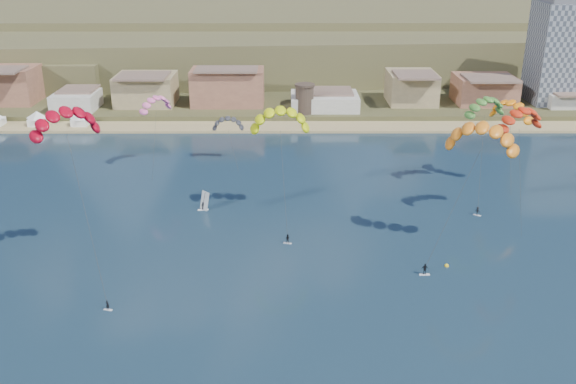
{
  "coord_description": "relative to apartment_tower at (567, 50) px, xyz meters",
  "views": [
    {
      "loc": [
        -0.23,
        -68.56,
        50.27
      ],
      "look_at": [
        0.0,
        32.0,
        10.0
      ],
      "focal_mm": 40.08,
      "sensor_mm": 36.0,
      "label": 1
    }
  ],
  "objects": [
    {
      "name": "distant_kite_orange",
      "position": [
        -38.05,
        -65.4,
        -0.91
      ],
      "size": [
        9.6,
        10.14,
        20.09
      ],
      "color": "#262626",
      "rests_on": "ground"
    },
    {
      "name": "foothills",
      "position": [
        -62.61,
        104.47,
        -8.74
      ],
      "size": [
        940.0,
        210.0,
        18.0
      ],
      "color": "brown",
      "rests_on": "ground"
    },
    {
      "name": "kitesurfer_red",
      "position": [
        -117.81,
        -105.05,
        7.67
      ],
      "size": [
        13.11,
        17.06,
        29.18
      ],
      "color": "silver",
      "rests_on": "ground"
    },
    {
      "name": "distant_kite_dark",
      "position": [
        -98.98,
        -51.0,
        -7.9
      ],
      "size": [
        7.88,
        5.7,
        13.2
      ],
      "color": "#262626",
      "rests_on": "ground"
    },
    {
      "name": "kitesurfer_orange",
      "position": [
        -53.49,
        -96.62,
        2.82
      ],
      "size": [
        17.34,
        15.27,
        25.17
      ],
      "color": "silver",
      "rests_on": "ground"
    },
    {
      "name": "ground",
      "position": [
        -85.0,
        -128.0,
        -17.82
      ],
      "size": [
        2400.0,
        2400.0,
        0.0
      ],
      "primitive_type": "plane",
      "color": "#0D1F2F",
      "rests_on": "ground"
    },
    {
      "name": "kitesurfer_yellow",
      "position": [
        -86.4,
        -83.14,
        1.97
      ],
      "size": [
        11.83,
        15.43,
        23.69
      ],
      "color": "silver",
      "rests_on": "ground"
    },
    {
      "name": "watchtower",
      "position": [
        -80.0,
        -14.0,
        -11.45
      ],
      "size": [
        5.82,
        5.82,
        8.6
      ],
      "color": "#47382D",
      "rests_on": "ground"
    },
    {
      "name": "distant_kite_pink",
      "position": [
        -114.29,
        -57.1,
        -1.66
      ],
      "size": [
        7.85,
        8.38,
        18.94
      ],
      "color": "#262626",
      "rests_on": "ground"
    },
    {
      "name": "beach",
      "position": [
        -85.0,
        -22.0,
        -17.57
      ],
      "size": [
        2200.0,
        12.0,
        0.9
      ],
      "color": "tan",
      "rests_on": "ground"
    },
    {
      "name": "buoy",
      "position": [
        -59.08,
        -103.77,
        -17.7
      ],
      "size": [
        0.69,
        0.69,
        0.69
      ],
      "color": "yellow",
      "rests_on": "ground"
    },
    {
      "name": "distant_kite_red",
      "position": [
        -43.3,
        -85.09,
        2.61
      ],
      "size": [
        10.51,
        7.81,
        23.35
      ],
      "color": "#262626",
      "rests_on": "ground"
    },
    {
      "name": "apartment_tower",
      "position": [
        0.0,
        0.0,
        0.0
      ],
      "size": [
        20.0,
        16.0,
        32.0
      ],
      "color": "gray",
      "rests_on": "ground"
    },
    {
      "name": "town",
      "position": [
        -125.0,
        -6.0,
        -9.82
      ],
      "size": [
        400.0,
        24.0,
        12.0
      ],
      "color": "beige",
      "rests_on": "ground"
    },
    {
      "name": "windsurfer",
      "position": [
        -101.51,
        -80.5,
        -16.61
      ],
      "size": [
        2.19,
        2.39,
        3.8
      ],
      "color": "silver",
      "rests_on": "ground"
    },
    {
      "name": "kitesurfer_green",
      "position": [
        -44.72,
        -68.97,
        0.5
      ],
      "size": [
        10.16,
        18.68,
        22.8
      ],
      "color": "silver",
      "rests_on": "ground"
    },
    {
      "name": "beach_tents",
      "position": [
        -161.25,
        -22.0,
        -14.11
      ],
      "size": [
        43.4,
        6.4,
        5.0
      ],
      "color": "white",
      "rests_on": "ground"
    }
  ]
}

